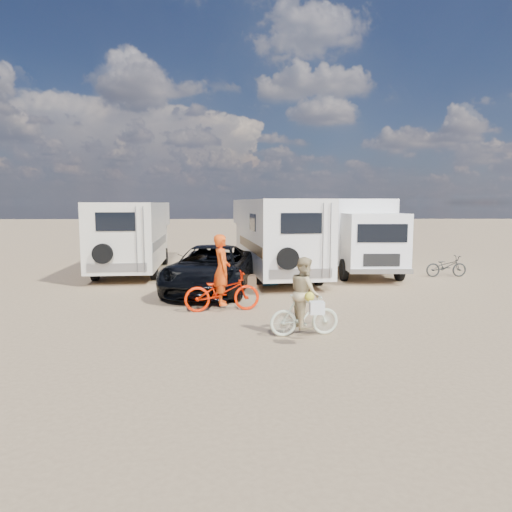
{
  "coord_description": "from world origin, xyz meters",
  "views": [
    {
      "loc": [
        -0.8,
        -11.49,
        2.83
      ],
      "look_at": [
        -0.42,
        1.85,
        1.3
      ],
      "focal_mm": 32.59,
      "sensor_mm": 36.0,
      "label": 1
    }
  ],
  "objects_px": {
    "bike_man": "(222,291)",
    "rider_woman": "(305,301)",
    "rv_main": "(275,237)",
    "cooler": "(268,278)",
    "box_truck": "(360,236)",
    "crate": "(254,281)",
    "dark_suv": "(211,268)",
    "bike_parked": "(446,266)",
    "bike_woman": "(304,315)",
    "rider_man": "(222,276)",
    "rv_left": "(133,237)"
  },
  "relations": [
    {
      "from": "bike_man",
      "to": "crate",
      "type": "xyz_separation_m",
      "value": [
        0.93,
        3.5,
        -0.32
      ]
    },
    {
      "from": "bike_parked",
      "to": "cooler",
      "type": "bearing_deg",
      "value": 99.73
    },
    {
      "from": "box_truck",
      "to": "bike_woman",
      "type": "distance_m",
      "value": 9.49
    },
    {
      "from": "rider_woman",
      "to": "crate",
      "type": "xyz_separation_m",
      "value": [
        -0.93,
        5.84,
        -0.56
      ]
    },
    {
      "from": "bike_man",
      "to": "bike_woman",
      "type": "distance_m",
      "value": 3.0
    },
    {
      "from": "dark_suv",
      "to": "bike_man",
      "type": "distance_m",
      "value": 2.87
    },
    {
      "from": "bike_woman",
      "to": "crate",
      "type": "distance_m",
      "value": 5.92
    },
    {
      "from": "rider_woman",
      "to": "bike_parked",
      "type": "height_order",
      "value": "rider_woman"
    },
    {
      "from": "rv_left",
      "to": "bike_man",
      "type": "xyz_separation_m",
      "value": [
        3.94,
        -7.1,
        -0.9
      ]
    },
    {
      "from": "dark_suv",
      "to": "cooler",
      "type": "relative_size",
      "value": 9.03
    },
    {
      "from": "bike_man",
      "to": "bike_parked",
      "type": "distance_m",
      "value": 9.95
    },
    {
      "from": "rv_main",
      "to": "rider_man",
      "type": "relative_size",
      "value": 4.47
    },
    {
      "from": "dark_suv",
      "to": "bike_parked",
      "type": "height_order",
      "value": "dark_suv"
    },
    {
      "from": "dark_suv",
      "to": "bike_man",
      "type": "height_order",
      "value": "dark_suv"
    },
    {
      "from": "dark_suv",
      "to": "cooler",
      "type": "distance_m",
      "value": 2.24
    },
    {
      "from": "rider_woman",
      "to": "crate",
      "type": "bearing_deg",
      "value": 0.3
    },
    {
      "from": "rv_main",
      "to": "dark_suv",
      "type": "height_order",
      "value": "rv_main"
    },
    {
      "from": "cooler",
      "to": "dark_suv",
      "type": "bearing_deg",
      "value": -173.8
    },
    {
      "from": "rv_left",
      "to": "cooler",
      "type": "xyz_separation_m",
      "value": [
        5.35,
        -3.18,
        -1.19
      ]
    },
    {
      "from": "rv_main",
      "to": "rv_left",
      "type": "xyz_separation_m",
      "value": [
        -5.75,
        0.99,
        -0.06
      ]
    },
    {
      "from": "rv_left",
      "to": "dark_suv",
      "type": "distance_m",
      "value": 5.55
    },
    {
      "from": "rv_main",
      "to": "bike_man",
      "type": "height_order",
      "value": "rv_main"
    },
    {
      "from": "bike_parked",
      "to": "box_truck",
      "type": "bearing_deg",
      "value": 68.99
    },
    {
      "from": "rv_left",
      "to": "bike_man",
      "type": "distance_m",
      "value": 8.17
    },
    {
      "from": "dark_suv",
      "to": "bike_parked",
      "type": "relative_size",
      "value": 3.33
    },
    {
      "from": "box_truck",
      "to": "crate",
      "type": "distance_m",
      "value": 5.4
    },
    {
      "from": "bike_man",
      "to": "bike_woman",
      "type": "bearing_deg",
      "value": -151.28
    },
    {
      "from": "cooler",
      "to": "bike_man",
      "type": "bearing_deg",
      "value": -133.89
    },
    {
      "from": "rv_main",
      "to": "crate",
      "type": "xyz_separation_m",
      "value": [
        -0.87,
        -2.61,
        -1.28
      ]
    },
    {
      "from": "bike_man",
      "to": "bike_parked",
      "type": "height_order",
      "value": "bike_man"
    },
    {
      "from": "rv_main",
      "to": "rider_man",
      "type": "bearing_deg",
      "value": -113.72
    },
    {
      "from": "bike_woman",
      "to": "rider_woman",
      "type": "height_order",
      "value": "rider_woman"
    },
    {
      "from": "bike_woman",
      "to": "cooler",
      "type": "distance_m",
      "value": 6.29
    },
    {
      "from": "rider_man",
      "to": "cooler",
      "type": "bearing_deg",
      "value": -29.55
    },
    {
      "from": "rv_left",
      "to": "dark_suv",
      "type": "relative_size",
      "value": 1.35
    },
    {
      "from": "bike_man",
      "to": "rider_woman",
      "type": "xyz_separation_m",
      "value": [
        1.86,
        -2.35,
        0.24
      ]
    },
    {
      "from": "rv_main",
      "to": "bike_woman",
      "type": "xyz_separation_m",
      "value": [
        0.06,
        -8.45,
        -1.03
      ]
    },
    {
      "from": "bike_woman",
      "to": "rider_man",
      "type": "height_order",
      "value": "rider_man"
    },
    {
      "from": "rv_left",
      "to": "rider_woman",
      "type": "relative_size",
      "value": 4.65
    },
    {
      "from": "rv_main",
      "to": "box_truck",
      "type": "bearing_deg",
      "value": -1.72
    },
    {
      "from": "rv_left",
      "to": "box_truck",
      "type": "xyz_separation_m",
      "value": [
        9.21,
        -0.65,
        0.07
      ]
    },
    {
      "from": "bike_woman",
      "to": "rider_woman",
      "type": "xyz_separation_m",
      "value": [
        0.0,
        0.0,
        0.31
      ]
    },
    {
      "from": "box_truck",
      "to": "crate",
      "type": "xyz_separation_m",
      "value": [
        -4.34,
        -2.95,
        -1.29
      ]
    },
    {
      "from": "rv_left",
      "to": "bike_parked",
      "type": "height_order",
      "value": "rv_left"
    },
    {
      "from": "cooler",
      "to": "rider_man",
      "type": "bearing_deg",
      "value": -133.89
    },
    {
      "from": "rv_left",
      "to": "rider_man",
      "type": "height_order",
      "value": "rv_left"
    },
    {
      "from": "dark_suv",
      "to": "rider_woman",
      "type": "height_order",
      "value": "rider_woman"
    },
    {
      "from": "rider_woman",
      "to": "cooler",
      "type": "bearing_deg",
      "value": -4.65
    },
    {
      "from": "rv_main",
      "to": "cooler",
      "type": "bearing_deg",
      "value": -107.4
    },
    {
      "from": "dark_suv",
      "to": "cooler",
      "type": "bearing_deg",
      "value": 38.14
    }
  ]
}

